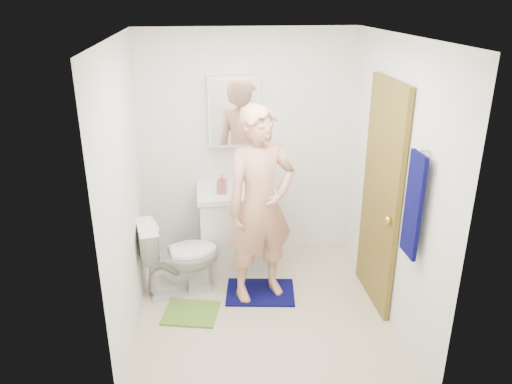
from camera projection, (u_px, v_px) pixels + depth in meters
floor at (262, 314)px, 4.52m from camera, size 2.20×2.40×0.02m
ceiling at (264, 35)px, 3.62m from camera, size 2.20×2.40×0.02m
wall_back at (248, 147)px, 5.18m from camera, size 2.20×0.02×2.40m
wall_front at (290, 264)px, 2.95m from camera, size 2.20×0.02×2.40m
wall_left at (124, 196)px, 3.94m from camera, size 0.02×2.40×2.40m
wall_right at (394, 184)px, 4.19m from camera, size 0.02×2.40×2.40m
vanity_cabinet at (237, 230)px, 5.19m from camera, size 0.75×0.55×0.80m
countertop at (236, 192)px, 5.03m from camera, size 0.79×0.59×0.05m
sink_basin at (236, 190)px, 5.03m from camera, size 0.40×0.40×0.03m
faucet at (235, 178)px, 5.17m from camera, size 0.03×0.03×0.12m
medicine_cabinet at (233, 111)px, 4.95m from camera, size 0.50×0.12×0.70m
mirror_panel at (234, 112)px, 4.89m from camera, size 0.46×0.01×0.66m
door at (381, 197)px, 4.39m from camera, size 0.05×0.80×2.05m
door_knob at (389, 220)px, 4.11m from camera, size 0.07×0.07×0.07m
towel at (413, 206)px, 3.63m from camera, size 0.03×0.24×0.80m
towel_hook at (426, 150)px, 3.48m from camera, size 0.06×0.02×0.02m
toilet at (180, 256)px, 4.72m from camera, size 0.81×0.57×0.76m
bath_mat at (260, 292)px, 4.80m from camera, size 0.70×0.54×0.02m
green_rug at (191, 313)px, 4.49m from camera, size 0.54×0.49×0.02m
soap_dispenser at (222, 184)px, 4.89m from camera, size 0.11×0.11×0.20m
toothbrush_cup at (264, 180)px, 5.15m from camera, size 0.13×0.13×0.09m
man at (261, 206)px, 4.43m from camera, size 0.77×0.62×1.81m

